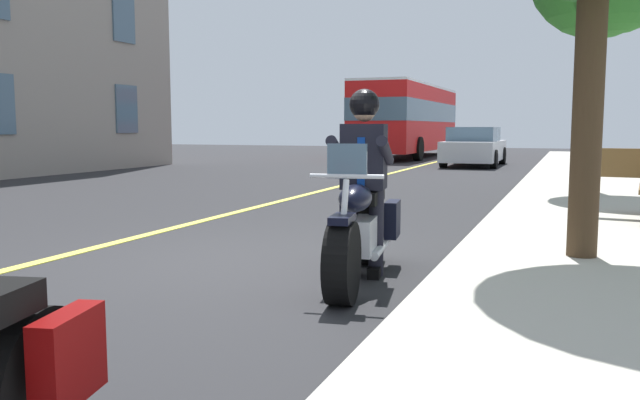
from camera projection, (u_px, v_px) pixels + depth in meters
name	position (u px, v px, depth m)	size (l,w,h in m)	color
ground_plane	(247.00, 262.00, 6.74)	(80.00, 80.00, 0.00)	#28282B
lane_center_stripe	(92.00, 249.00, 7.46)	(60.00, 0.16, 0.01)	#E5DB4C
motorcycle_main	(360.00, 231.00, 5.91)	(2.22, 0.79, 1.26)	black
rider_main	(364.00, 166.00, 6.03)	(0.68, 0.61, 1.74)	black
bus_near	(408.00, 117.00, 30.34)	(11.05, 2.70, 3.30)	red
car_silver	(474.00, 147.00, 23.55)	(4.60, 1.92, 1.40)	silver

